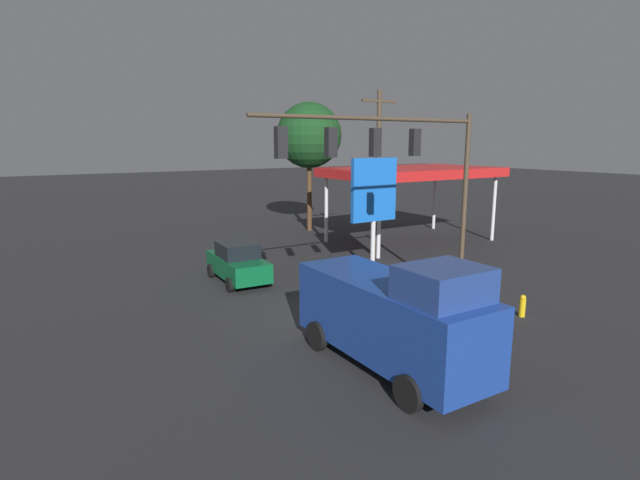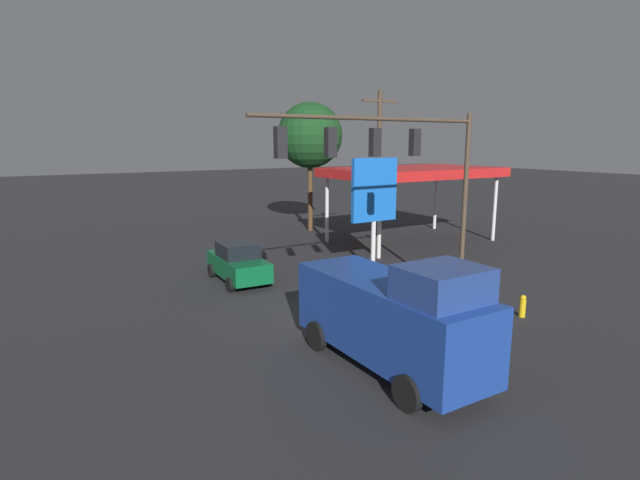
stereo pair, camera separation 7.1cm
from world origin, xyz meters
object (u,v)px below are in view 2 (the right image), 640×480
object	(u,v)px
street_tree	(310,136)
fire_hydrant	(523,306)
delivery_truck	(393,316)
traffic_signal_assembly	(394,161)
utility_pole	(378,171)
price_sign	(374,193)
sedan_far	(238,262)

from	to	relation	value
street_tree	fire_hydrant	distance (m)	22.07
delivery_truck	fire_hydrant	xyz separation A→B (m)	(-7.27, -0.84, -1.26)
traffic_signal_assembly	fire_hydrant	size ratio (longest dim) A/B	11.11
utility_pole	price_sign	size ratio (longest dim) A/B	1.61
utility_pole	price_sign	bearing A→B (deg)	48.09
price_sign	fire_hydrant	xyz separation A→B (m)	(-0.71, 8.46, -3.67)
traffic_signal_assembly	price_sign	xyz separation A→B (m)	(-3.58, -5.68, -1.87)
utility_pole	fire_hydrant	world-z (taller)	utility_pole
sedan_far	street_tree	distance (m)	15.82
utility_pole	street_tree	distance (m)	10.15
traffic_signal_assembly	fire_hydrant	world-z (taller)	traffic_signal_assembly
delivery_truck	sedan_far	world-z (taller)	delivery_truck
traffic_signal_assembly	sedan_far	size ratio (longest dim) A/B	2.17
utility_pole	price_sign	world-z (taller)	utility_pole
price_sign	sedan_far	bearing A→B (deg)	-17.04
delivery_truck	fire_hydrant	world-z (taller)	delivery_truck
price_sign	fire_hydrant	size ratio (longest dim) A/B	6.69
sedan_far	fire_hydrant	world-z (taller)	sedan_far
utility_pole	street_tree	size ratio (longest dim) A/B	0.99
utility_pole	delivery_truck	bearing A→B (deg)	53.26
price_sign	delivery_truck	world-z (taller)	price_sign
delivery_truck	price_sign	bearing A→B (deg)	145.54
utility_pole	fire_hydrant	distance (m)	12.01
fire_hydrant	traffic_signal_assembly	bearing A→B (deg)	-32.99
delivery_truck	street_tree	xyz separation A→B (m)	(-10.19, -21.67, 5.42)
street_tree	sedan_far	bearing A→B (deg)	45.16
price_sign	fire_hydrant	world-z (taller)	price_sign
sedan_far	traffic_signal_assembly	bearing A→B (deg)	24.98
price_sign	delivery_truck	bearing A→B (deg)	54.80
price_sign	street_tree	size ratio (longest dim) A/B	0.62
street_tree	fire_hydrant	world-z (taller)	street_tree
price_sign	sedan_far	world-z (taller)	price_sign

